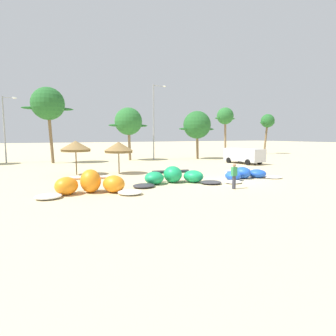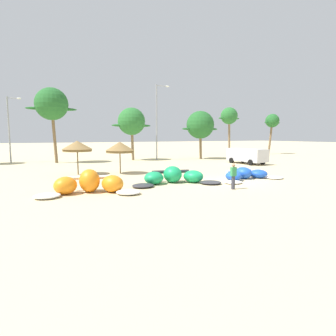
# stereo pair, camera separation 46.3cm
# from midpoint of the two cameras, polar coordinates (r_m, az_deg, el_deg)

# --- Properties ---
(ground_plane) EXTENTS (260.00, 260.00, 0.00)m
(ground_plane) POSITION_cam_midpoint_polar(r_m,az_deg,el_deg) (21.28, 11.17, -2.69)
(ground_plane) COLOR beige
(kite_far_left) EXTENTS (6.01, 3.44, 1.39)m
(kite_far_left) POSITION_cam_midpoint_polar(r_m,az_deg,el_deg) (17.14, -16.23, -3.26)
(kite_far_left) COLOR white
(kite_far_left) RESTS_ON ground
(kite_left) EXTENTS (6.58, 3.63, 1.20)m
(kite_left) POSITION_cam_midpoint_polar(r_m,az_deg,el_deg) (20.01, 0.60, -1.81)
(kite_left) COLOR #333338
(kite_left) RESTS_ON ground
(kite_left_of_center) EXTENTS (6.09, 2.98, 0.93)m
(kite_left_of_center) POSITION_cam_midpoint_polar(r_m,az_deg,el_deg) (22.76, 14.90, -1.28)
(kite_left_of_center) COLOR white
(kite_left_of_center) RESTS_ON ground
(beach_umbrella_near_van) EXTENTS (2.58, 2.58, 2.96)m
(beach_umbrella_near_van) POSITION_cam_midpoint_polar(r_m,az_deg,el_deg) (25.45, -18.79, 4.24)
(beach_umbrella_near_van) COLOR brown
(beach_umbrella_near_van) RESTS_ON ground
(beach_umbrella_middle) EXTENTS (2.56, 2.56, 2.86)m
(beach_umbrella_middle) POSITION_cam_midpoint_polar(r_m,az_deg,el_deg) (25.23, -10.54, 4.17)
(beach_umbrella_middle) COLOR brown
(beach_umbrella_middle) RESTS_ON ground
(parked_van) EXTENTS (2.49, 5.21, 1.84)m
(parked_van) POSITION_cam_midpoint_polar(r_m,az_deg,el_deg) (35.32, 14.70, 2.65)
(parked_van) COLOR silver
(parked_van) RESTS_ON ground
(person_near_kites) EXTENTS (0.36, 0.24, 1.62)m
(person_near_kites) POSITION_cam_midpoint_polar(r_m,az_deg,el_deg) (18.25, 12.60, -1.65)
(person_near_kites) COLOR #383842
(person_near_kites) RESTS_ON ground
(palm_left) EXTENTS (5.92, 3.95, 9.23)m
(palm_left) POSITION_cam_midpoint_polar(r_m,az_deg,el_deg) (37.76, -23.59, 11.83)
(palm_left) COLOR brown
(palm_left) RESTS_ON ground
(palm_left_of_gap) EXTENTS (5.62, 3.74, 7.22)m
(palm_left_of_gap) POSITION_cam_midpoint_polar(r_m,az_deg,el_deg) (39.21, -8.39, 9.31)
(palm_left_of_gap) COLOR #7F6647
(palm_left_of_gap) RESTS_ON ground
(palm_center_left) EXTENTS (6.00, 4.00, 6.96)m
(palm_center_left) POSITION_cam_midpoint_polar(r_m,az_deg,el_deg) (41.33, 5.61, 8.68)
(palm_center_left) COLOR brown
(palm_center_left) RESTS_ON ground
(palm_center_right) EXTENTS (4.35, 2.90, 8.27)m
(palm_center_right) POSITION_cam_midpoint_polar(r_m,az_deg,el_deg) (50.37, 11.30, 10.21)
(palm_center_right) COLOR #7F6647
(palm_center_right) RESTS_ON ground
(palm_right_of_gap) EXTENTS (3.74, 2.50, 7.40)m
(palm_right_of_gap) POSITION_cam_midpoint_polar(r_m,az_deg,el_deg) (55.99, 19.37, 8.89)
(palm_right_of_gap) COLOR brown
(palm_right_of_gap) RESTS_ON ground
(lamppost_west) EXTENTS (1.69, 0.24, 8.21)m
(lamppost_west) POSITION_cam_midpoint_polar(r_m,az_deg,el_deg) (40.49, -30.49, 7.44)
(lamppost_west) COLOR gray
(lamppost_west) RESTS_ON ground
(lamppost_west_center) EXTENTS (2.04, 0.24, 10.40)m
(lamppost_west_center) POSITION_cam_midpoint_polar(r_m,az_deg,el_deg) (39.54, -3.09, 10.04)
(lamppost_west_center) COLOR gray
(lamppost_west_center) RESTS_ON ground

